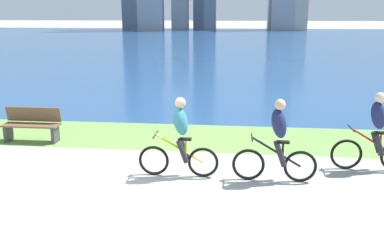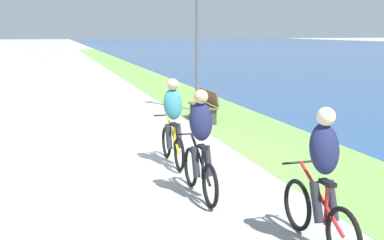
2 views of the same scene
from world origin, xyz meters
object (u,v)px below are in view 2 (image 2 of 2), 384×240
object	(u,v)px
lamppost_tall	(197,28)
cyclist_lead	(173,122)
cyclist_trailing	(200,145)
bench_near_path	(205,106)
cyclist_distant_rear	(322,180)

from	to	relation	value
lamppost_tall	cyclist_lead	bearing A→B (deg)	-21.02
cyclist_trailing	bench_near_path	bearing A→B (deg)	161.60
bench_near_path	cyclist_distant_rear	bearing A→B (deg)	-8.37
cyclist_lead	lamppost_tall	world-z (taller)	lamppost_tall
cyclist_trailing	cyclist_distant_rear	xyz separation A→B (m)	(2.13, 0.83, 0.00)
cyclist_trailing	cyclist_distant_rear	size ratio (longest dim) A/B	0.99
cyclist_lead	cyclist_trailing	xyz separation A→B (m)	(1.96, -0.05, 0.00)
cyclist_lead	cyclist_trailing	world-z (taller)	cyclist_trailing
cyclist_lead	bench_near_path	bearing A→B (deg)	154.59
cyclist_lead	lamppost_tall	xyz separation A→B (m)	(-6.04, 2.32, 1.82)
cyclist_lead	bench_near_path	world-z (taller)	cyclist_lead
cyclist_trailing	cyclist_distant_rear	distance (m)	2.29
cyclist_trailing	lamppost_tall	world-z (taller)	lamppost_tall
cyclist_lead	cyclist_trailing	size ratio (longest dim) A/B	0.99
cyclist_lead	cyclist_trailing	distance (m)	1.96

